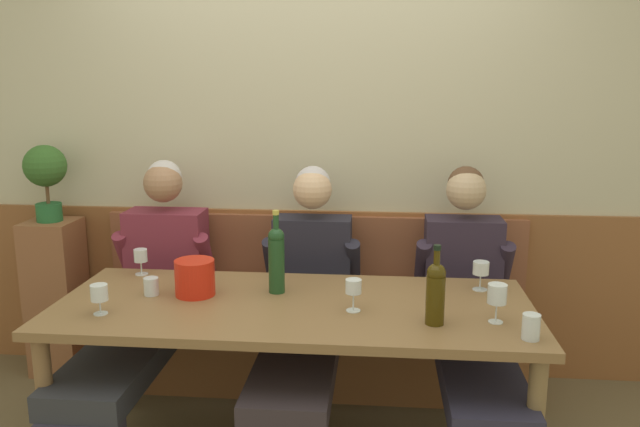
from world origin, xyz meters
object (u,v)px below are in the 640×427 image
(wall_bench, at_px, (311,337))
(wine_glass_left_end, at_px, (481,270))
(person_center_right_seat, at_px, (145,298))
(ice_bucket, at_px, (195,278))
(dining_table, at_px, (293,320))
(wine_glass_right_end, at_px, (497,296))
(person_left_seat, at_px, (471,310))
(wine_glass_near_bucket, at_px, (353,288))
(wine_bottle_amber_mid, at_px, (436,291))
(potted_plant, at_px, (46,172))
(water_tumbler_center, at_px, (151,286))
(wine_glass_by_bottle, at_px, (99,294))
(wine_glass_mid_left, at_px, (141,257))
(water_tumbler_right, at_px, (531,327))
(wine_bottle_clear_water, at_px, (276,257))
(person_right_seat, at_px, (305,307))

(wall_bench, distance_m, wine_glass_left_end, 1.10)
(person_center_right_seat, distance_m, ice_bucket, 0.48)
(dining_table, distance_m, wine_glass_right_end, 0.88)
(person_left_seat, relative_size, wine_glass_near_bucket, 9.27)
(wine_bottle_amber_mid, height_order, potted_plant, potted_plant)
(wine_glass_near_bucket, relative_size, water_tumbler_center, 1.72)
(wine_glass_by_bottle, xyz_separation_m, potted_plant, (-0.71, 0.94, 0.37))
(wine_glass_mid_left, bearing_deg, wine_bottle_amber_mid, -20.32)
(wine_bottle_amber_mid, relative_size, wine_glass_mid_left, 2.50)
(wine_bottle_amber_mid, relative_size, wine_glass_near_bucket, 2.35)
(wine_glass_right_end, bearing_deg, wine_glass_left_end, 90.35)
(ice_bucket, xyz_separation_m, water_tumbler_right, (1.41, -0.37, -0.03))
(person_left_seat, xyz_separation_m, wine_bottle_amber_mid, (-0.22, -0.50, 0.26))
(wine_bottle_clear_water, relative_size, wine_bottle_amber_mid, 1.18)
(person_right_seat, relative_size, wine_glass_right_end, 8.05)
(ice_bucket, height_order, wine_bottle_amber_mid, wine_bottle_amber_mid)
(potted_plant, bearing_deg, wine_glass_right_end, -20.58)
(dining_table, xyz_separation_m, ice_bucket, (-0.46, 0.07, 0.16))
(dining_table, xyz_separation_m, water_tumbler_center, (-0.66, 0.05, 0.12))
(person_center_right_seat, distance_m, wine_bottle_clear_water, 0.79)
(wall_bench, xyz_separation_m, ice_bucket, (-0.46, -0.64, 0.54))
(wall_bench, distance_m, dining_table, 0.80)
(person_right_seat, xyz_separation_m, ice_bucket, (-0.47, -0.24, 0.22))
(wine_glass_left_end, bearing_deg, person_right_seat, 176.59)
(person_right_seat, distance_m, wine_glass_left_end, 0.86)
(wine_glass_by_bottle, bearing_deg, person_center_right_seat, 91.63)
(wine_glass_right_end, bearing_deg, person_right_seat, 151.49)
(person_right_seat, xyz_separation_m, wine_bottle_amber_mid, (0.58, -0.49, 0.27))
(wall_bench, xyz_separation_m, wine_glass_near_bucket, (0.27, -0.77, 0.56))
(person_right_seat, relative_size, person_left_seat, 1.00)
(wall_bench, xyz_separation_m, wine_glass_left_end, (0.84, -0.44, 0.55))
(wine_glass_mid_left, bearing_deg, wine_glass_right_end, -16.24)
(wine_bottle_clear_water, height_order, wine_glass_by_bottle, wine_bottle_clear_water)
(wine_bottle_amber_mid, relative_size, wine_glass_left_end, 2.40)
(wine_bottle_clear_water, height_order, water_tumbler_center, wine_bottle_clear_water)
(dining_table, height_order, water_tumbler_right, water_tumbler_right)
(ice_bucket, relative_size, potted_plant, 0.42)
(person_center_right_seat, bearing_deg, wine_glass_near_bucket, -20.38)
(person_center_right_seat, height_order, wine_bottle_amber_mid, person_center_right_seat)
(wine_bottle_clear_water, bearing_deg, person_right_seat, 57.43)
(person_left_seat, distance_m, wine_bottle_clear_water, 0.97)
(ice_bucket, bearing_deg, wine_bottle_clear_water, 11.33)
(wine_bottle_amber_mid, height_order, water_tumbler_center, wine_bottle_amber_mid)
(wine_glass_right_end, relative_size, wine_glass_near_bucket, 1.15)
(water_tumbler_center, bearing_deg, wine_glass_left_end, 8.04)
(dining_table, xyz_separation_m, person_right_seat, (0.01, 0.31, -0.06))
(person_right_seat, height_order, wine_bottle_amber_mid, person_right_seat)
(person_center_right_seat, bearing_deg, wine_glass_mid_left, 138.45)
(wine_glass_left_end, height_order, potted_plant, potted_plant)
(dining_table, bearing_deg, water_tumbler_center, 176.00)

